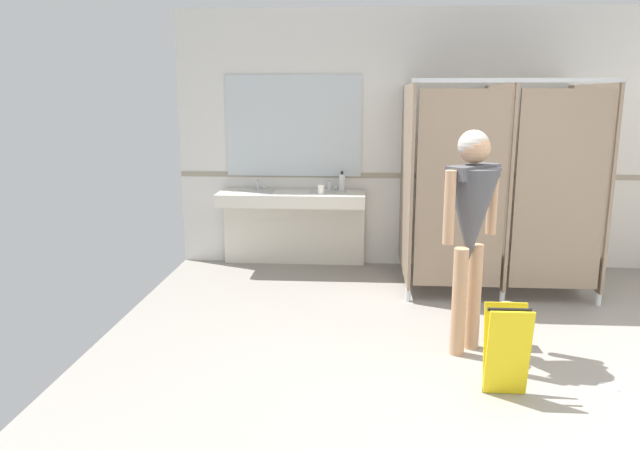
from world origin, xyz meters
name	(u,v)px	position (x,y,z in m)	size (l,w,h in m)	color
ground_plane	(500,400)	(0.00, 0.00, -0.05)	(6.10, 6.86, 0.10)	gray
wall_back	(445,141)	(0.00, 3.19, 1.45)	(6.10, 0.12, 2.89)	silver
wall_back_tile_band	(444,176)	(0.00, 3.12, 1.05)	(6.10, 0.01, 0.06)	#9E937F
vanity_counter	(293,212)	(-1.72, 2.93, 0.64)	(1.65, 0.53, 1.00)	silver
mirror_panel	(294,126)	(-1.72, 3.12, 1.61)	(1.55, 0.02, 1.14)	silver
bathroom_stalls	(499,183)	(0.42, 2.25, 1.09)	(1.85, 1.35, 2.09)	#84705B
person_standing	(471,214)	(-0.13, 0.68, 1.08)	(0.57, 0.57, 1.70)	tan
handbag	(505,331)	(0.20, 0.79, 0.12)	(0.30, 0.15, 0.38)	tan
soap_dispenser	(342,182)	(-1.16, 3.00, 0.98)	(0.07, 0.07, 0.22)	white
paper_cup	(321,190)	(-1.38, 2.72, 0.94)	(0.07, 0.07, 0.11)	white
wet_floor_sign	(507,349)	(0.02, 0.00, 0.31)	(0.28, 0.19, 0.60)	yellow
floor_drain_cover	(609,387)	(0.75, 0.14, 0.00)	(0.14, 0.14, 0.01)	#B7BABF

